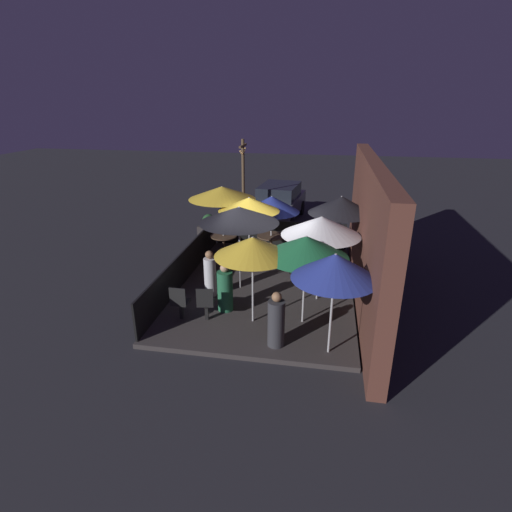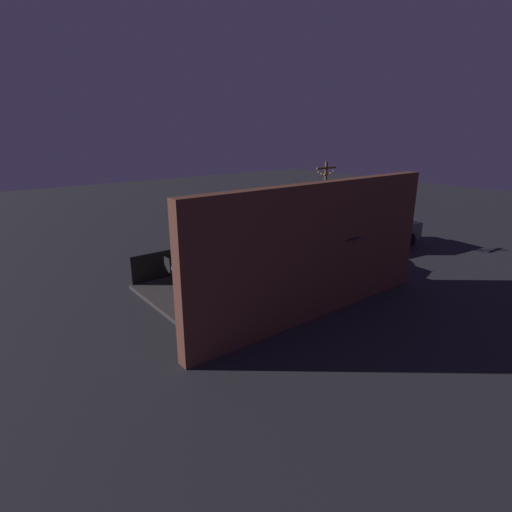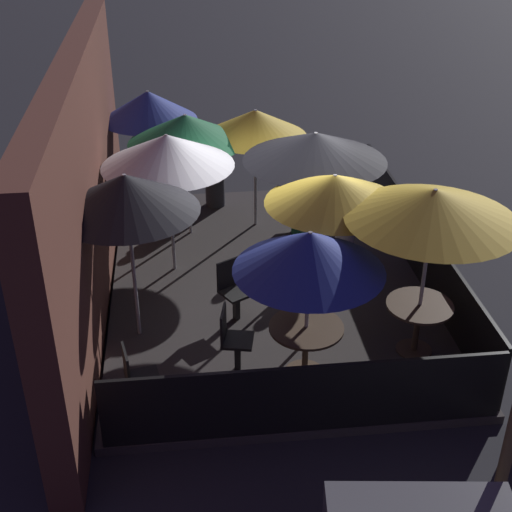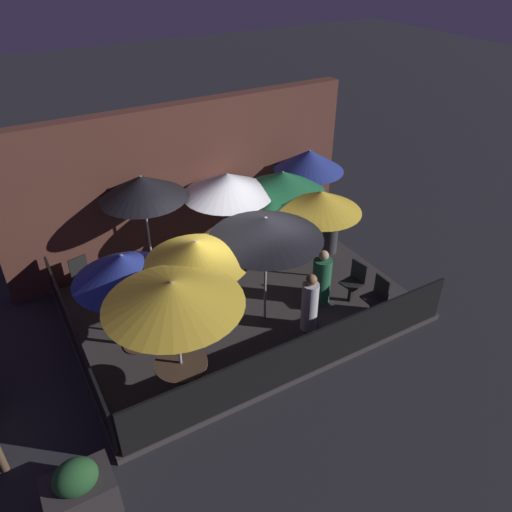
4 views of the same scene
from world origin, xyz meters
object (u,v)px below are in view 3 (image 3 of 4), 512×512
Objects in this scene: patio_umbrella_8 at (255,123)px; patron_1 at (215,177)px; dining_table_1 at (419,314)px; patio_umbrella_2 at (315,147)px; patio_umbrella_6 at (334,189)px; dining_table_0 at (306,336)px; patio_umbrella_7 at (149,106)px; patio_chair_1 at (137,377)px; patio_chair_2 at (348,190)px; patio_umbrella_5 at (186,129)px; patio_chair_4 at (233,288)px; patio_umbrella_4 at (126,193)px; patio_chair_0 at (232,338)px; patio_umbrella_0 at (310,252)px; patron_2 at (303,204)px; patio_chair_3 at (315,192)px; patio_umbrella_1 at (434,205)px; patio_umbrella_3 at (167,150)px; patron_0 at (346,220)px.

patio_umbrella_8 is 1.68× the size of patron_1.
patio_umbrella_2 is at bearing 24.95° from dining_table_1.
patio_umbrella_6 is 2.40× the size of dining_table_0.
patio_umbrella_7 is 2.50× the size of patio_chair_1.
patio_chair_2 is (0.24, -1.75, -1.44)m from patio_umbrella_8.
patio_umbrella_7 reaches higher than patio_umbrella_5.
patio_chair_4 is at bearing -163.28° from patio_umbrella_7.
patio_chair_0 is (-0.95, -1.25, -1.68)m from patio_umbrella_4.
patio_umbrella_0 is 4.14m from patron_2.
patio_umbrella_4 reaches higher than patio_chair_0.
patio_umbrella_0 is 2.29× the size of patio_chair_3.
patio_umbrella_2 reaches higher than patio_chair_3.
dining_table_1 is 2.63m from patio_chair_4.
patio_chair_3 is (3.37, -3.13, -1.69)m from patio_umbrella_4.
patio_umbrella_0 is 1.63× the size of patron_1.
patio_chair_0 reaches higher than patio_chair_3.
patio_umbrella_8 is at bearing -81.96° from patio_chair_2.
patio_umbrella_1 reaches higher than patio_chair_1.
patio_umbrella_4 is 2.67× the size of patio_chair_3.
patio_umbrella_1 reaches higher than dining_table_1.
dining_table_0 is 4.61m from patio_chair_3.
patio_chair_0 is at bearing 92.80° from dining_table_1.
patio_chair_4 is at bearing -150.33° from patio_umbrella_3.
patio_umbrella_5 is 1.82m from patron_1.
patio_chair_4 is at bearing 107.96° from patron_0.
patio_umbrella_6 is 2.10m from patio_chair_4.
patio_chair_2 is at bearing 29.17° from patron_1.
patio_chair_4 is (-3.17, 2.40, 0.00)m from patio_chair_2.
patio_chair_4 is at bearing -79.06° from patio_umbrella_4.
patron_2 is (2.75, -2.81, -1.62)m from patio_umbrella_4.
patio_umbrella_6 is (0.85, 1.05, -0.12)m from patio_umbrella_1.
patio_umbrella_4 is 4.16m from dining_table_1.
patio_umbrella_0 is 2.31× the size of patio_chair_4.
patio_umbrella_2 is at bearing -158.57° from patio_umbrella_8.
patio_umbrella_4 reaches higher than dining_table_0.
patio_umbrella_0 reaches higher than patio_chair_1.
patio_umbrella_3 is 2.54× the size of patio_chair_4.
patio_umbrella_0 is 5.44m from patron_1.
patron_1 is at bearing 9.09° from patio_umbrella_0.
patio_umbrella_1 is 3.29m from patron_0.
patio_umbrella_5 is 0.95× the size of patio_umbrella_6.
patron_1 is 1.99m from patron_2.
patio_umbrella_8 is at bearing 23.42° from dining_table_1.
patron_0 is (-0.98, -2.58, -1.35)m from patio_umbrella_5.
patio_umbrella_2 is at bearing -130.01° from patio_umbrella_5.
patio_umbrella_8 is 1.64m from patron_2.
patio_umbrella_7 is 5.83m from dining_table_0.
patio_chair_3 is at bearing -80.90° from patio_umbrella_5.
patio_umbrella_7 is 2.36× the size of dining_table_0.
patio_umbrella_2 is at bearing -11.75° from patio_umbrella_0.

